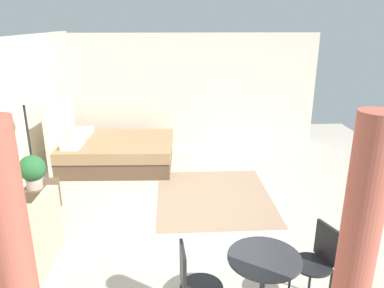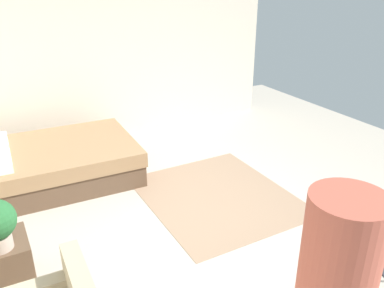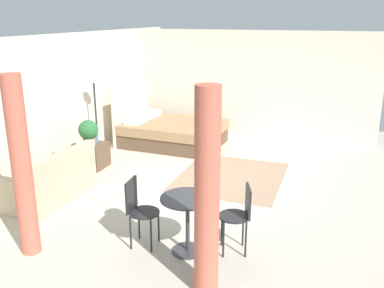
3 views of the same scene
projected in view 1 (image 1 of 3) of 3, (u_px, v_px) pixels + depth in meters
name	position (u px, v px, depth m)	size (l,w,h in m)	color
ground_plane	(194.00, 209.00, 5.65)	(9.37, 8.91, 0.02)	#B2A899
wall_right	(185.00, 91.00, 8.26)	(0.12, 5.91, 2.50)	beige
area_rug	(214.00, 197.00, 6.02)	(2.12, 1.84, 0.01)	#93755B
bed	(114.00, 151.00, 7.26)	(1.68, 2.23, 1.32)	brown
couch	(10.00, 259.00, 3.99)	(1.51, 0.84, 0.82)	tan
nightstand	(42.00, 199.00, 5.43)	(0.51, 0.39, 0.47)	brown
potted_plant	(32.00, 170.00, 5.17)	(0.37, 0.37, 0.49)	tan
vase	(40.00, 176.00, 5.44)	(0.10, 0.10, 0.19)	slate
floor_lamp	(26.00, 123.00, 5.66)	(0.31, 0.31, 1.70)	black
balcony_table	(263.00, 278.00, 3.36)	(0.67, 0.67, 0.73)	#2D2D33
cafe_chair_near_window	(193.00, 281.00, 3.27)	(0.42, 0.42, 0.89)	black
cafe_chair_near_couch	(319.00, 258.00, 3.59)	(0.50, 0.50, 0.87)	black
curtain_left	(354.00, 266.00, 2.57)	(0.26, 0.26, 2.22)	#C15B47
curtain_right	(19.00, 279.00, 2.44)	(0.23, 0.23, 2.22)	#C15B47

